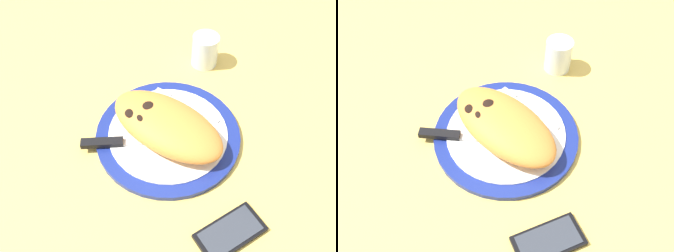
% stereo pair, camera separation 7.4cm
% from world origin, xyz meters
% --- Properties ---
extents(ground_plane, '(1.50, 1.50, 0.03)m').
position_xyz_m(ground_plane, '(0.00, 0.00, -0.01)').
color(ground_plane, '#DBB756').
extents(plate, '(0.31, 0.31, 0.02)m').
position_xyz_m(plate, '(0.00, 0.00, 0.01)').
color(plate, navy).
rests_on(plate, ground_plane).
extents(calzone, '(0.28, 0.17, 0.06)m').
position_xyz_m(calzone, '(0.00, 0.01, 0.05)').
color(calzone, orange).
rests_on(calzone, plate).
extents(fork, '(0.17, 0.03, 0.00)m').
position_xyz_m(fork, '(0.02, -0.09, 0.02)').
color(fork, silver).
rests_on(fork, plate).
extents(knife, '(0.19, 0.13, 0.01)m').
position_xyz_m(knife, '(0.08, 0.08, 0.02)').
color(knife, silver).
rests_on(knife, plate).
extents(smartphone, '(0.11, 0.14, 0.01)m').
position_xyz_m(smartphone, '(-0.20, 0.13, 0.01)').
color(smartphone, black).
rests_on(smartphone, ground_plane).
extents(water_glass, '(0.07, 0.07, 0.08)m').
position_xyz_m(water_glass, '(0.04, -0.25, 0.03)').
color(water_glass, silver).
rests_on(water_glass, ground_plane).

